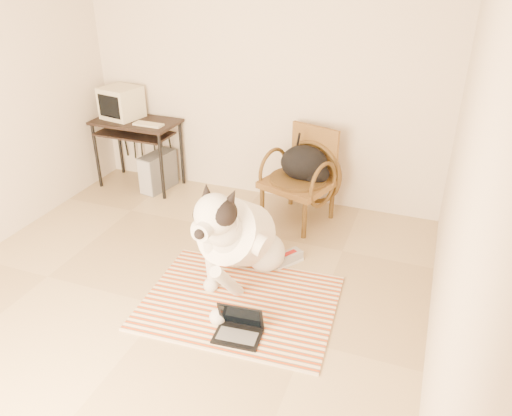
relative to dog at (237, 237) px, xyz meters
The scene contains 14 objects.
floor 0.82m from the dog, 123.66° to the right, with size 4.50×4.50×0.00m, color tan.
wall_back 1.95m from the dog, 103.33° to the left, with size 4.50×4.50×0.00m, color beige.
wall_right 1.95m from the dog, 20.18° to the right, with size 4.50×4.50×0.00m, color beige.
rug 0.55m from the dog, 65.55° to the right, with size 1.58×1.25×0.02m.
dog is the anchor object (origin of this frame).
laptop 0.82m from the dog, 67.05° to the right, with size 0.36×0.28×0.24m.
computer_desk 2.27m from the dog, 143.32° to the left, with size 0.98×0.56×0.81m.
crt_monitor 2.51m from the dog, 144.97° to the left, with size 0.46×0.45×0.35m.
desk_keyboard 2.06m from the dog, 141.35° to the left, with size 0.34×0.12×0.02m, color beige.
pc_tower 2.06m from the dog, 139.44° to the left, with size 0.28×0.50×0.44m.
rattan_chair 1.24m from the dog, 80.18° to the left, with size 0.79×0.78×0.96m.
backpack 1.28m from the dog, 78.53° to the left, with size 0.52×0.40×0.36m.
sneaker_left 0.63m from the dog, 93.45° to the left, with size 0.15×0.29×0.10m.
sneaker_right 0.61m from the dog, 45.37° to the left, with size 0.26×0.31×0.10m.
Camera 1 is at (1.80, -2.72, 2.57)m, focal length 35.00 mm.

